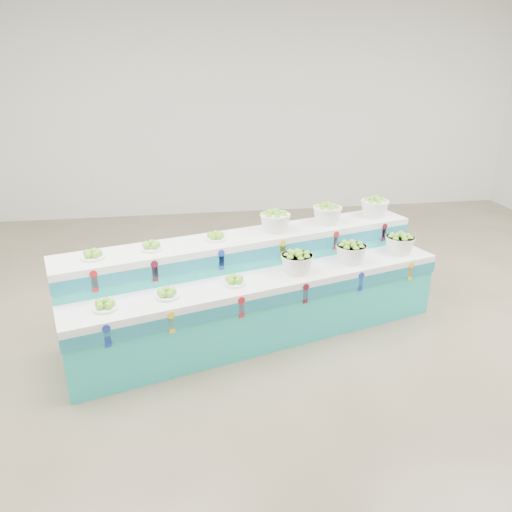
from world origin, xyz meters
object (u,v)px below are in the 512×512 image
basket_upper_right (375,207)px  display_stand (256,287)px  basket_lower_left (297,262)px  plate_upper_mid (151,245)px

basket_upper_right → display_stand: bearing=-155.6°
display_stand → basket_upper_right: 1.82m
basket_lower_left → plate_upper_mid: size_ratio=1.43×
display_stand → basket_lower_left: display_stand is taller
display_stand → basket_upper_right: basket_upper_right is taller
display_stand → plate_upper_mid: size_ratio=17.47×
basket_lower_left → basket_upper_right: size_ratio=1.00×
display_stand → plate_upper_mid: 1.19m
display_stand → basket_lower_left: 0.54m
plate_upper_mid → basket_upper_right: size_ratio=0.70×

